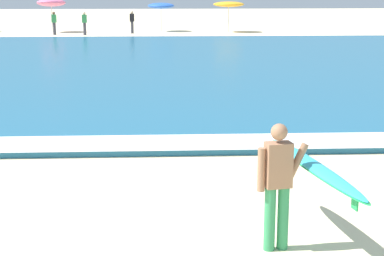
% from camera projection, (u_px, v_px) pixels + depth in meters
% --- Properties ---
extents(sea, '(120.00, 28.00, 0.14)m').
position_uv_depth(sea, '(130.00, 66.00, 26.33)').
color(sea, '#1E6084').
rests_on(sea, ground).
extents(surf_foam, '(120.00, 1.35, 0.01)m').
position_uv_depth(surf_foam, '(99.00, 143.00, 13.28)').
color(surf_foam, white).
rests_on(surf_foam, sea).
extents(surfer_with_board, '(1.18, 3.01, 1.73)m').
position_uv_depth(surfer_with_board, '(296.00, 174.00, 8.17)').
color(surfer_with_board, '#338E56').
rests_on(surfer_with_board, ground).
extents(beach_umbrella_1, '(2.04, 2.08, 2.44)m').
position_uv_depth(beach_umbrella_1, '(51.00, 3.00, 44.51)').
color(beach_umbrella_1, beige).
rests_on(beach_umbrella_1, ground).
extents(beach_umbrella_2, '(1.94, 1.95, 2.10)m').
position_uv_depth(beach_umbrella_2, '(161.00, 6.00, 45.37)').
color(beach_umbrella_2, beige).
rests_on(beach_umbrella_2, ground).
extents(beach_umbrella_3, '(2.21, 2.21, 2.19)m').
position_uv_depth(beach_umbrella_3, '(229.00, 4.00, 44.68)').
color(beach_umbrella_3, beige).
rests_on(beach_umbrella_3, ground).
extents(beachgoer_near_row_left, '(0.32, 0.20, 1.58)m').
position_uv_depth(beachgoer_near_row_left, '(84.00, 23.00, 42.39)').
color(beachgoer_near_row_left, '#383842').
rests_on(beachgoer_near_row_left, ground).
extents(beachgoer_near_row_mid, '(0.32, 0.20, 1.58)m').
position_uv_depth(beachgoer_near_row_mid, '(54.00, 22.00, 42.61)').
color(beachgoer_near_row_mid, '#383842').
rests_on(beachgoer_near_row_mid, ground).
extents(beachgoer_near_row_right, '(0.32, 0.20, 1.58)m').
position_uv_depth(beachgoer_near_row_right, '(132.00, 21.00, 43.81)').
color(beachgoer_near_row_right, '#383842').
rests_on(beachgoer_near_row_right, ground).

